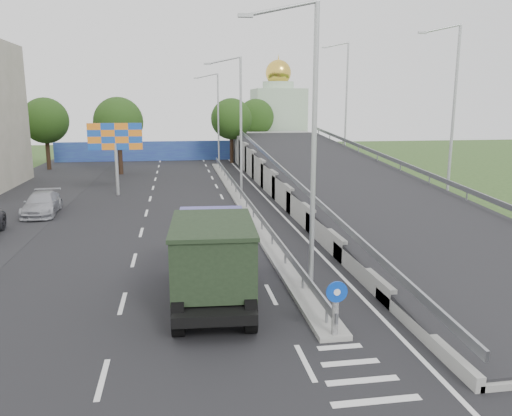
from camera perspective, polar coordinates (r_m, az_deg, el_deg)
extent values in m
plane|color=#2D4C1E|center=(13.68, 11.90, -18.64)|extent=(160.00, 160.00, 0.00)
cube|color=black|center=(31.75, -6.20, -0.80)|extent=(26.00, 90.00, 0.04)
cube|color=gray|center=(35.89, -1.75, 0.89)|extent=(1.00, 44.00, 0.20)
cube|color=gray|center=(39.03, 16.51, 4.63)|extent=(0.10, 50.00, 0.32)
cube|color=gray|center=(35.99, 2.67, 4.54)|extent=(0.10, 50.00, 0.32)
cube|color=gray|center=(35.78, -1.75, 1.91)|extent=(0.08, 44.00, 0.32)
cylinder|color=gray|center=(35.82, -1.75, 1.52)|extent=(0.09, 0.09, 0.60)
cylinder|color=black|center=(15.17, 9.03, -11.98)|extent=(0.20, 0.20, 1.20)
cylinder|color=#0C3FBF|center=(14.81, 9.22, -9.44)|extent=(0.64, 0.05, 0.64)
cylinder|color=white|center=(14.78, 9.26, -9.49)|extent=(0.20, 0.03, 0.20)
cylinder|color=#B2B5B7|center=(17.70, 6.62, 6.27)|extent=(0.18, 0.18, 10.00)
cylinder|color=#B2B5B7|center=(17.61, 2.96, 21.83)|extent=(2.57, 0.12, 0.66)
cube|color=#B2B5B7|center=(17.36, -1.21, 21.15)|extent=(0.50, 0.18, 0.12)
cylinder|color=#B2B5B7|center=(37.31, -1.73, 9.19)|extent=(0.18, 0.18, 10.00)
cylinder|color=#B2B5B7|center=(37.26, -3.69, 16.48)|extent=(2.57, 0.12, 0.66)
cube|color=#B2B5B7|center=(37.15, -5.60, 16.08)|extent=(0.50, 0.18, 0.12)
cylinder|color=#B2B5B7|center=(57.19, -4.33, 10.06)|extent=(0.18, 0.18, 10.00)
cylinder|color=#B2B5B7|center=(57.16, -5.65, 14.80)|extent=(2.57, 0.12, 0.66)
cube|color=#B2B5B7|center=(57.09, -6.88, 14.52)|extent=(0.50, 0.18, 0.12)
cube|color=#2B33A1|center=(63.22, -8.64, 6.49)|extent=(30.00, 0.50, 2.40)
cube|color=#B2CCAD|center=(72.46, 2.51, 9.88)|extent=(7.00, 7.00, 9.00)
cylinder|color=#B2CCAD|center=(72.47, 2.55, 13.83)|extent=(4.40, 4.40, 1.00)
sphere|color=gold|center=(72.55, 2.56, 15.17)|extent=(3.60, 3.60, 3.60)
cone|color=gold|center=(72.70, 2.58, 16.75)|extent=(0.30, 0.30, 1.20)
cylinder|color=#B2B5B7|center=(39.53, -15.61, 4.25)|extent=(0.24, 0.24, 4.00)
cube|color=orange|center=(39.30, -15.81, 7.87)|extent=(4.00, 0.20, 2.00)
cylinder|color=black|center=(51.50, -15.26, 5.93)|extent=(0.44, 0.44, 4.00)
sphere|color=#1E350E|center=(51.29, -15.45, 9.48)|extent=(4.80, 4.80, 4.80)
cylinder|color=black|center=(59.52, -2.80, 7.06)|extent=(0.44, 0.44, 4.00)
sphere|color=#1E350E|center=(59.34, -2.83, 10.14)|extent=(4.80, 4.80, 4.80)
cylinder|color=black|center=(57.79, -22.69, 6.03)|extent=(0.44, 0.44, 4.00)
sphere|color=#1E350E|center=(57.61, -22.94, 9.19)|extent=(4.80, 4.80, 4.80)
cylinder|color=black|center=(66.97, -0.03, 7.59)|extent=(0.44, 0.44, 4.00)
sphere|color=#1E350E|center=(66.81, -0.03, 10.33)|extent=(4.80, 4.80, 4.80)
cylinder|color=black|center=(20.02, -8.15, -6.61)|extent=(0.45, 1.22, 1.20)
cylinder|color=black|center=(20.04, -1.88, -6.48)|extent=(0.45, 1.22, 1.20)
cylinder|color=black|center=(19.10, -8.26, -7.53)|extent=(0.45, 1.22, 1.20)
cylinder|color=black|center=(19.12, -1.68, -7.39)|extent=(0.45, 1.22, 1.20)
cylinder|color=black|center=(15.56, -8.86, -12.15)|extent=(0.45, 1.22, 1.20)
cylinder|color=black|center=(15.58, -0.67, -11.97)|extent=(0.45, 1.22, 1.20)
cube|color=black|center=(17.79, -4.92, -8.36)|extent=(2.89, 6.87, 0.33)
cube|color=navy|center=(19.91, -5.09, -2.89)|extent=(2.60, 1.88, 1.85)
cube|color=black|center=(20.61, -5.14, -0.99)|extent=(2.07, 0.18, 0.76)
cube|color=black|center=(21.11, -5.06, -5.26)|extent=(2.51, 0.31, 0.54)
cube|color=black|center=(16.79, -4.95, -5.29)|extent=(2.84, 4.28, 1.96)
cube|color=black|center=(16.52, -5.02, -1.86)|extent=(2.96, 4.39, 0.13)
imported|color=#A3A5AC|center=(34.35, -23.28, 0.45)|extent=(2.23, 4.92, 1.40)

